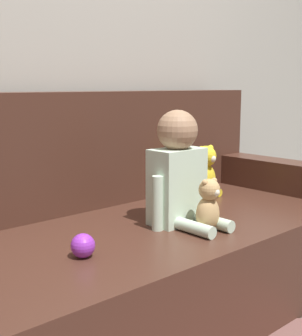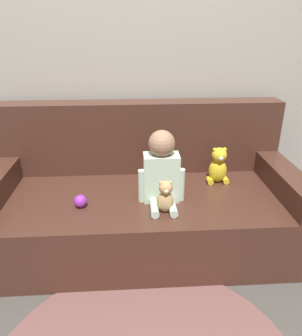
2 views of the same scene
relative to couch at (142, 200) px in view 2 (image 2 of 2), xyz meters
name	(u,v)px [view 2 (image 2 of 2)]	position (x,y,z in m)	size (l,w,h in m)	color
ground_plane	(143,242)	(0.00, -0.07, -0.30)	(12.00, 12.00, 0.00)	#4C4742
wall_back	(138,39)	(0.00, 0.47, 1.00)	(8.00, 0.05, 2.60)	#ADA89E
couch	(142,200)	(0.00, 0.00, 0.00)	(2.00, 0.91, 0.91)	#47281E
person_baby	(161,170)	(0.11, -0.18, 0.30)	(0.28, 0.31, 0.45)	silver
teddy_bear_brown	(165,197)	(0.12, -0.32, 0.20)	(0.10, 0.09, 0.20)	tan
plush_toy_side	(218,166)	(0.52, 0.04, 0.22)	(0.15, 0.12, 0.25)	yellow
toy_ball	(80,201)	(-0.37, -0.24, 0.14)	(0.08, 0.08, 0.08)	purple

